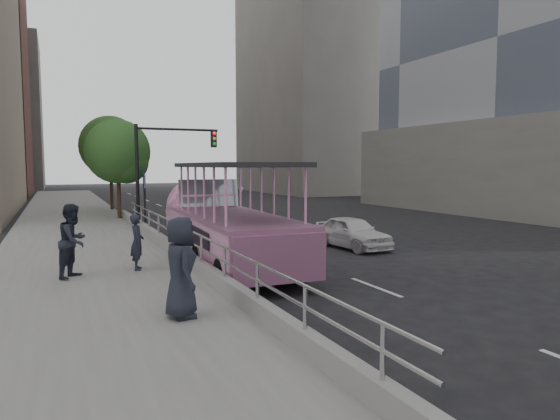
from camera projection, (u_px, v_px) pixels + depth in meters
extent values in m
plane|color=black|center=(307.00, 275.00, 14.47)|extent=(160.00, 160.00, 0.00)
cube|color=gray|center=(79.00, 237.00, 21.20)|extent=(5.50, 80.00, 0.30)
cube|color=gray|center=(184.00, 256.00, 14.97)|extent=(0.24, 30.00, 0.36)
cylinder|color=silver|center=(383.00, 351.00, 5.84)|extent=(0.07, 0.07, 0.70)
cylinder|color=silver|center=(305.00, 307.00, 7.66)|extent=(0.07, 0.07, 0.70)
cylinder|color=silver|center=(257.00, 280.00, 9.48)|extent=(0.07, 0.07, 0.70)
cylinder|color=silver|center=(225.00, 262.00, 11.29)|extent=(0.07, 0.07, 0.70)
cylinder|color=silver|center=(201.00, 248.00, 13.11)|extent=(0.07, 0.07, 0.70)
cylinder|color=silver|center=(184.00, 238.00, 14.93)|extent=(0.07, 0.07, 0.70)
cylinder|color=silver|center=(170.00, 230.00, 16.74)|extent=(0.07, 0.07, 0.70)
cylinder|color=silver|center=(158.00, 224.00, 18.56)|extent=(0.07, 0.07, 0.70)
cylinder|color=silver|center=(149.00, 219.00, 20.38)|extent=(0.07, 0.07, 0.70)
cylinder|color=silver|center=(142.00, 215.00, 22.19)|extent=(0.07, 0.07, 0.70)
cylinder|color=silver|center=(135.00, 211.00, 24.01)|extent=(0.07, 0.07, 0.70)
cylinder|color=silver|center=(184.00, 238.00, 14.93)|extent=(0.06, 22.00, 0.06)
cylinder|color=silver|center=(183.00, 227.00, 14.90)|extent=(0.06, 22.00, 0.06)
cylinder|color=black|center=(224.00, 275.00, 12.63)|extent=(0.37, 0.86, 0.85)
cylinder|color=black|center=(298.00, 268.00, 13.40)|extent=(0.37, 0.86, 0.85)
cylinder|color=black|center=(200.00, 257.00, 15.07)|extent=(0.37, 0.86, 0.85)
cylinder|color=black|center=(265.00, 253.00, 15.84)|extent=(0.37, 0.86, 0.85)
cylinder|color=black|center=(183.00, 244.00, 17.52)|extent=(0.37, 0.86, 0.85)
cylinder|color=black|center=(240.00, 241.00, 18.29)|extent=(0.37, 0.86, 0.85)
cube|color=#F098CC|center=(231.00, 237.00, 15.59)|extent=(2.68, 7.83, 1.18)
cube|color=#F098CC|center=(199.00, 216.00, 19.75)|extent=(2.39, 2.10, 1.47)
cylinder|color=#F098CC|center=(195.00, 207.00, 20.47)|extent=(2.24, 0.75, 2.22)
cube|color=#844D6E|center=(279.00, 259.00, 11.88)|extent=(2.37, 0.43, 1.18)
cube|color=#844D6E|center=(231.00, 216.00, 15.53)|extent=(2.80, 8.12, 0.11)
cube|color=black|center=(234.00, 165.00, 15.04)|extent=(2.76, 6.33, 0.13)
cube|color=gray|center=(209.00, 193.00, 18.14)|extent=(2.18, 0.29, 0.99)
cube|color=#F098CC|center=(206.00, 200.00, 18.56)|extent=(2.11, 1.03, 0.47)
imported|color=silver|center=(352.00, 232.00, 19.22)|extent=(1.79, 3.75, 1.24)
imported|color=#222632|center=(137.00, 242.00, 13.78)|extent=(0.45, 0.61, 1.55)
imported|color=#222632|center=(73.00, 241.00, 12.82)|extent=(1.11, 1.17, 1.91)
imported|color=#222632|center=(181.00, 267.00, 9.41)|extent=(0.63, 0.95, 1.92)
cylinder|color=black|center=(145.00, 207.00, 22.03)|extent=(0.09, 0.09, 2.73)
cube|color=#0D0D5C|center=(144.00, 181.00, 21.92)|extent=(0.21, 0.66, 0.98)
cube|color=silver|center=(145.00, 181.00, 21.94)|extent=(0.13, 0.42, 0.60)
cylinder|color=black|center=(137.00, 178.00, 24.41)|extent=(0.18, 0.18, 5.20)
cylinder|color=black|center=(177.00, 129.00, 25.02)|extent=(4.20, 0.12, 0.12)
cube|color=black|center=(214.00, 139.00, 25.83)|extent=(0.28, 0.22, 0.85)
sphere|color=red|center=(214.00, 133.00, 25.69)|extent=(0.16, 0.16, 0.16)
cylinder|color=#342617|center=(119.00, 196.00, 27.48)|extent=(0.22, 0.22, 3.08)
sphere|color=#245120|center=(118.00, 151.00, 27.27)|extent=(3.52, 3.52, 3.52)
sphere|color=#245120|center=(126.00, 161.00, 27.21)|extent=(2.42, 2.42, 2.42)
cylinder|color=#342617|center=(112.00, 188.00, 33.00)|extent=(0.22, 0.22, 3.47)
sphere|color=#245120|center=(110.00, 146.00, 32.76)|extent=(3.97, 3.97, 3.97)
sphere|color=#245120|center=(117.00, 156.00, 32.70)|extent=(2.73, 2.73, 2.73)
cube|color=gray|center=(338.00, 62.00, 61.83)|extent=(20.00, 20.00, 32.00)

